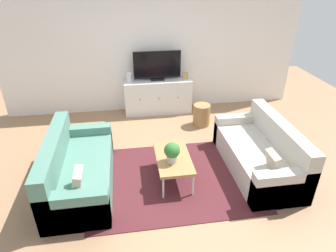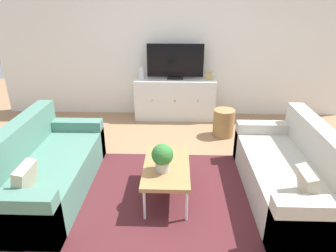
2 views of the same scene
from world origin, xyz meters
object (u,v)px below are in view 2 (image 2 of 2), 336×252
Objects in this scene: coffee_table at (167,168)px; mantel_clock at (209,76)px; wicker_basket at (224,123)px; tv_console at (175,99)px; couch_left_side at (42,171)px; couch_right_side at (295,175)px; flat_screen_tv at (175,62)px; potted_plant at (162,157)px; glass_vase at (141,73)px.

mantel_clock is (0.67, 2.41, 0.44)m from coffee_table.
coffee_table is 2.04× the size of wicker_basket.
tv_console is (0.06, 2.41, -0.00)m from coffee_table.
tv_console is at bearing 57.70° from couch_left_side.
couch_right_side is at bearing 0.00° from couch_left_side.
couch_right_side is 2.87m from flat_screen_tv.
wicker_basket is at bearing -43.56° from tv_console.
couch_left_side reaches higher than wicker_basket.
coffee_table is 0.24m from potted_plant.
glass_vase is (-0.61, -0.02, -0.21)m from flat_screen_tv.
coffee_table is 2.41m from tv_console.
potted_plant is at bearing -92.34° from tv_console.
couch_left_side is 2.60m from glass_vase.
tv_console is at bearing 136.44° from wicker_basket.
couch_left_side is at bearing 180.00° from couch_right_side.
glass_vase reaches higher than mantel_clock.
couch_right_side reaches higher than potted_plant.
glass_vase is 1.59× the size of mantel_clock.
flat_screen_tv is (0.10, 2.55, 0.47)m from potted_plant.
tv_console reaches higher than coffee_table.
coffee_table is at bearing -91.45° from flat_screen_tv.
tv_console is (-1.37, 2.37, 0.10)m from couch_right_side.
coffee_table is 6.97× the size of mantel_clock.
coffee_table is 2.91× the size of potted_plant.
potted_plant is at bearing -6.38° from couch_left_side.
couch_right_side is 2.55m from mantel_clock.
coffee_table is 4.39× the size of glass_vase.
potted_plant is at bearing -117.18° from wicker_basket.
couch_right_side reaches higher than coffee_table.
couch_left_side is 2.93m from flat_screen_tv.
wicker_basket reaches higher than coffee_table.
couch_right_side is 1.26× the size of tv_console.
tv_console is at bearing -90.00° from flat_screen_tv.
mantel_clock is (0.61, -0.02, -0.24)m from flat_screen_tv.
couch_left_side is at bearing -122.08° from flat_screen_tv.
couch_left_side is 2.81m from wicker_basket.
potted_plant is 0.21× the size of tv_console.
wicker_basket is (0.87, 1.65, -0.15)m from coffee_table.
couch_left_side is 14.09× the size of mantel_clock.
couch_left_side is at bearing -145.06° from wicker_basket.
wicker_basket is (0.20, -0.76, -0.59)m from mantel_clock.
potted_plant is 0.31× the size of flat_screen_tv.
couch_left_side reaches higher than potted_plant.
wicker_basket is (0.91, 1.77, -0.36)m from potted_plant.
flat_screen_tv is 2.25× the size of wicker_basket.
coffee_table is at bearing -77.28° from glass_vase.
coffee_table is at bearing -1.58° from couch_left_side.
flat_screen_tv reaches higher than couch_left_side.
coffee_table is (1.44, -0.04, 0.10)m from couch_left_side.
tv_console is at bearing -180.00° from mantel_clock.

